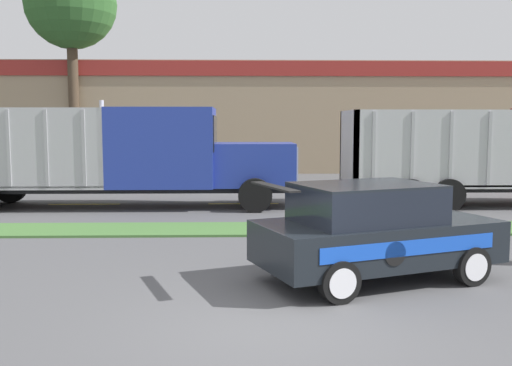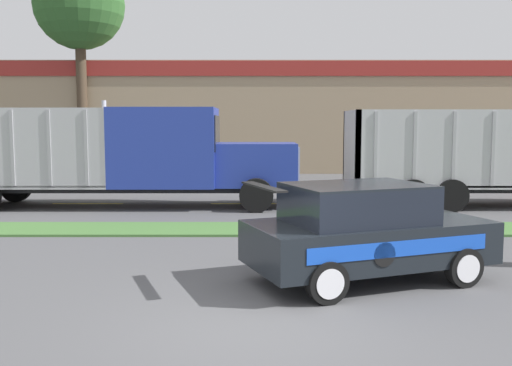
# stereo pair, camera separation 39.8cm
# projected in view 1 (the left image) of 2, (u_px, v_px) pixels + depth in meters

# --- Properties ---
(ground_plane) EXTENTS (600.00, 600.00, 0.00)m
(ground_plane) POSITION_uv_depth(u_px,v_px,m) (277.00, 324.00, 7.76)
(ground_plane) COLOR #515154
(grass_verge) EXTENTS (120.00, 1.78, 0.06)m
(grass_verge) POSITION_uv_depth(u_px,v_px,m) (261.00, 229.00, 14.59)
(grass_verge) COLOR #477538
(grass_verge) RESTS_ON ground_plane
(centre_line_3) EXTENTS (2.40, 0.14, 0.01)m
(centre_line_3) POSITION_uv_depth(u_px,v_px,m) (84.00, 204.00, 19.32)
(centre_line_3) COLOR yellow
(centre_line_3) RESTS_ON ground_plane
(centre_line_4) EXTENTS (2.40, 0.14, 0.01)m
(centre_line_4) POSITION_uv_depth(u_px,v_px,m) (243.00, 204.00, 19.45)
(centre_line_4) COLOR yellow
(centre_line_4) RESTS_ON ground_plane
(centre_line_5) EXTENTS (2.40, 0.14, 0.01)m
(centre_line_5) POSITION_uv_depth(u_px,v_px,m) (400.00, 203.00, 19.59)
(centre_line_5) COLOR yellow
(centre_line_5) RESTS_ON ground_plane
(dump_truck_trail) EXTENTS (11.60, 2.72, 3.44)m
(dump_truck_trail) POSITION_uv_depth(u_px,v_px,m) (145.00, 157.00, 18.50)
(dump_truck_trail) COLOR black
(dump_truck_trail) RESTS_ON ground_plane
(rally_car) EXTENTS (4.53, 3.23, 1.73)m
(rally_car) POSITION_uv_depth(u_px,v_px,m) (374.00, 231.00, 9.85)
(rally_car) COLOR black
(rally_car) RESTS_ON ground_plane
(store_building_backdrop) EXTENTS (43.03, 12.10, 6.13)m
(store_building_backdrop) POSITION_uv_depth(u_px,v_px,m) (310.00, 118.00, 36.87)
(store_building_backdrop) COLOR #9E896B
(store_building_backdrop) RESTS_ON ground_plane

